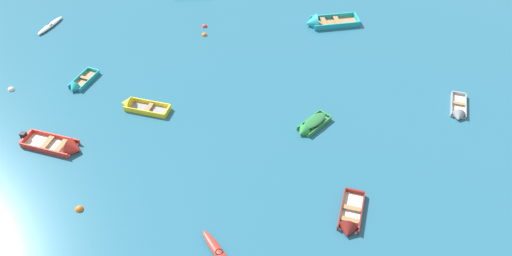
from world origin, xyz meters
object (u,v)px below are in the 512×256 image
at_px(mooring_buoy_trailing, 204,35).
at_px(mooring_buoy_central, 11,90).
at_px(rowboat_red_back_row_center, 64,147).
at_px(mooring_buoy_far_field, 79,209).
at_px(mooring_buoy_near_foreground, 205,27).
at_px(rowboat_maroon_back_row_right, 349,223).
at_px(rowboat_turquoise_far_right, 321,23).
at_px(rowboat_grey_center, 458,112).
at_px(rowboat_green_cluster_outer, 310,126).
at_px(kayak_white_near_right, 50,25).
at_px(rowboat_turquoise_near_left, 78,85).
at_px(kayak_red_back_row_left, 219,253).
at_px(rowboat_yellow_foreground_center, 135,106).

bearing_deg(mooring_buoy_trailing, mooring_buoy_central, -139.81).
bearing_deg(rowboat_red_back_row_center, mooring_buoy_far_field, -53.58).
height_order(mooring_buoy_near_foreground, mooring_buoy_trailing, mooring_buoy_trailing).
height_order(rowboat_maroon_back_row_right, mooring_buoy_near_foreground, rowboat_maroon_back_row_right).
bearing_deg(rowboat_turquoise_far_right, mooring_buoy_near_foreground, -166.31).
relative_size(rowboat_grey_center, rowboat_green_cluster_outer, 1.06).
bearing_deg(rowboat_grey_center, rowboat_turquoise_far_right, 138.48).
bearing_deg(rowboat_green_cluster_outer, rowboat_maroon_back_row_right, -66.60).
xyz_separation_m(kayak_white_near_right, mooring_buoy_trailing, (13.05, 1.49, -0.14)).
distance_m(rowboat_maroon_back_row_right, mooring_buoy_far_field, 15.16).
bearing_deg(kayak_white_near_right, rowboat_turquoise_near_left, -49.06).
height_order(rowboat_turquoise_near_left, mooring_buoy_near_foreground, rowboat_turquoise_near_left).
bearing_deg(mooring_buoy_central, rowboat_red_back_row_center, -35.24).
bearing_deg(rowboat_grey_center, mooring_buoy_far_field, -148.99).
height_order(rowboat_turquoise_far_right, kayak_white_near_right, rowboat_turquoise_far_right).
height_order(rowboat_grey_center, mooring_buoy_far_field, rowboat_grey_center).
distance_m(rowboat_grey_center, rowboat_maroon_back_row_right, 12.69).
distance_m(kayak_red_back_row_left, rowboat_turquoise_near_left, 17.86).
bearing_deg(rowboat_red_back_row_center, rowboat_yellow_foreground_center, 58.56).
distance_m(kayak_red_back_row_left, mooring_buoy_central, 20.89).
bearing_deg(kayak_white_near_right, rowboat_yellow_foreground_center, -36.97).
height_order(rowboat_yellow_foreground_center, rowboat_green_cluster_outer, rowboat_yellow_foreground_center).
distance_m(rowboat_grey_center, rowboat_turquoise_far_right, 14.09).
bearing_deg(kayak_white_near_right, mooring_buoy_trailing, 6.52).
height_order(rowboat_turquoise_far_right, mooring_buoy_near_foreground, rowboat_turquoise_far_right).
distance_m(rowboat_maroon_back_row_right, kayak_white_near_right, 30.25).
xyz_separation_m(rowboat_grey_center, rowboat_yellow_foreground_center, (-21.80, -4.00, 0.04)).
relative_size(mooring_buoy_central, mooring_buoy_far_field, 1.02).
bearing_deg(rowboat_grey_center, rowboat_green_cluster_outer, -159.66).
xyz_separation_m(rowboat_green_cluster_outer, mooring_buoy_far_field, (-11.87, -9.37, -0.24)).
relative_size(rowboat_red_back_row_center, rowboat_maroon_back_row_right, 1.29).
bearing_deg(rowboat_yellow_foreground_center, mooring_buoy_trailing, 77.97).
height_order(kayak_white_near_right, mooring_buoy_far_field, kayak_white_near_right).
bearing_deg(rowboat_grey_center, rowboat_maroon_back_row_right, -121.19).
xyz_separation_m(rowboat_yellow_foreground_center, kayak_red_back_row_left, (8.74, -10.18, -0.02)).
xyz_separation_m(rowboat_maroon_back_row_right, kayak_red_back_row_left, (-6.48, -3.33, 0.00)).
relative_size(rowboat_green_cluster_outer, mooring_buoy_near_foreground, 6.73).
xyz_separation_m(rowboat_turquoise_near_left, mooring_buoy_trailing, (7.01, 8.46, -0.15)).
bearing_deg(mooring_buoy_central, rowboat_green_cluster_outer, 1.22).
bearing_deg(mooring_buoy_far_field, kayak_white_near_right, 123.01).
bearing_deg(rowboat_turquoise_near_left, rowboat_green_cluster_outer, -3.00).
distance_m(rowboat_green_cluster_outer, mooring_buoy_near_foreground, 14.84).
height_order(rowboat_turquoise_far_right, mooring_buoy_trailing, rowboat_turquoise_far_right).
height_order(kayak_red_back_row_left, rowboat_turquoise_near_left, rowboat_turquoise_near_left).
bearing_deg(rowboat_red_back_row_center, rowboat_green_cluster_outer, 18.95).
distance_m(kayak_red_back_row_left, mooring_buoy_trailing, 21.02).
distance_m(rowboat_grey_center, mooring_buoy_trailing, 20.54).
bearing_deg(mooring_buoy_far_field, rowboat_green_cluster_outer, 38.29).
height_order(rowboat_green_cluster_outer, mooring_buoy_trailing, rowboat_green_cluster_outer).
bearing_deg(mooring_buoy_trailing, mooring_buoy_far_field, -95.68).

